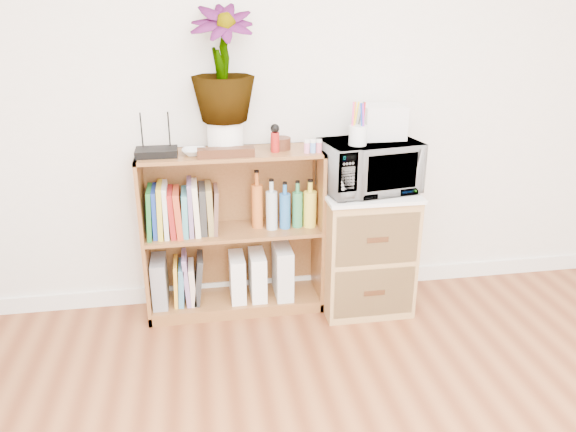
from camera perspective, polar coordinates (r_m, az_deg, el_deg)
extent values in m
cube|color=white|center=(3.54, 0.22, -6.89)|extent=(4.00, 0.02, 0.10)
cube|color=brown|center=(3.19, -5.55, -1.77)|extent=(1.00, 0.30, 0.95)
cube|color=#9E7542|center=(3.30, 7.74, -3.43)|extent=(0.50, 0.45, 0.70)
imported|color=white|center=(3.12, 8.25, 5.04)|extent=(0.55, 0.42, 0.28)
cylinder|color=white|center=(2.98, 7.11, 8.14)|extent=(0.09, 0.09, 0.10)
cube|color=silver|center=(3.14, 9.54, 9.43)|extent=(0.23, 0.19, 0.18)
cube|color=black|center=(3.02, -13.21, 6.33)|extent=(0.21, 0.15, 0.04)
imported|color=silver|center=(3.00, -9.51, 6.45)|extent=(0.13, 0.13, 0.03)
cylinder|color=white|center=(3.04, -6.39, 8.05)|extent=(0.19, 0.19, 0.16)
imported|color=#346729|center=(2.97, -6.69, 15.05)|extent=(0.33, 0.33, 0.58)
cube|color=#35190E|center=(2.93, -6.33, 6.43)|extent=(0.29, 0.07, 0.05)
cylinder|color=#9E1613|center=(3.01, -1.32, 7.50)|extent=(0.05, 0.05, 0.11)
cylinder|color=#381B0F|center=(3.07, -0.77, 7.38)|extent=(0.11, 0.11, 0.06)
cube|color=pink|center=(3.00, 2.54, 6.91)|extent=(0.10, 0.04, 0.05)
cube|color=gray|center=(3.31, -12.90, -6.48)|extent=(0.08, 0.22, 0.28)
cube|color=white|center=(3.30, -5.17, -6.17)|extent=(0.08, 0.21, 0.27)
cube|color=white|center=(3.30, -3.12, -5.98)|extent=(0.09, 0.22, 0.27)
cube|color=silver|center=(3.31, -0.56, -5.55)|extent=(0.10, 0.24, 0.31)
cube|color=#1C6929|center=(3.14, -13.85, 0.46)|extent=(0.04, 0.20, 0.27)
cube|color=#19349A|center=(3.14, -13.34, 0.44)|extent=(0.03, 0.20, 0.27)
cube|color=gold|center=(3.13, -12.83, 0.68)|extent=(0.04, 0.20, 0.29)
cube|color=silver|center=(3.13, -12.29, 0.67)|extent=(0.03, 0.20, 0.29)
cube|color=maroon|center=(3.13, -11.71, 0.44)|extent=(0.04, 0.20, 0.26)
cube|color=#BA4020|center=(3.13, -11.08, 0.49)|extent=(0.04, 0.20, 0.26)
cube|color=teal|center=(3.13, -10.42, 0.43)|extent=(0.04, 0.20, 0.25)
cube|color=slate|center=(3.12, -9.88, 0.93)|extent=(0.03, 0.20, 0.30)
cube|color=#FFEFC6|center=(3.12, -9.31, 0.86)|extent=(0.04, 0.20, 0.29)
cube|color=#2A2A2A|center=(3.13, -8.64, 0.68)|extent=(0.04, 0.20, 0.26)
cube|color=olive|center=(3.13, -7.95, 0.76)|extent=(0.04, 0.20, 0.27)
cube|color=brown|center=(3.13, -7.38, 0.65)|extent=(0.04, 0.20, 0.25)
cylinder|color=#C06024|center=(3.13, -3.12, 1.53)|extent=(0.06, 0.06, 0.32)
cylinder|color=silver|center=(3.15, -1.74, 1.25)|extent=(0.06, 0.06, 0.28)
cylinder|color=#276AB7|center=(3.16, -0.38, 1.14)|extent=(0.06, 0.06, 0.26)
cylinder|color=#30854E|center=(3.17, 0.91, 1.23)|extent=(0.06, 0.06, 0.26)
cylinder|color=yellow|center=(3.19, 2.16, 1.34)|extent=(0.07, 0.07, 0.27)
cylinder|color=#AFBCC3|center=(3.19, 3.68, 1.91)|extent=(0.07, 0.07, 0.32)
cube|color=gold|center=(3.31, -11.30, -6.53)|extent=(0.03, 0.19, 0.26)
cube|color=teal|center=(3.31, -10.78, -6.69)|extent=(0.04, 0.19, 0.24)
cube|color=#84679A|center=(3.30, -10.26, -6.18)|extent=(0.04, 0.19, 0.30)
cube|color=beige|center=(3.31, -9.67, -6.64)|extent=(0.04, 0.19, 0.23)
cube|color=#292929|center=(3.30, -9.08, -6.25)|extent=(0.07, 0.19, 0.28)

